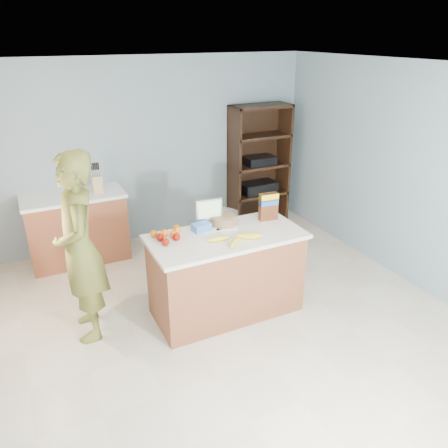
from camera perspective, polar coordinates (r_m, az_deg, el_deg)
name	(u,v)px	position (r m, az deg, el deg)	size (l,w,h in m)	color
floor	(239,325)	(4.60, 1.97, -13.10)	(4.50, 5.00, 0.02)	beige
walls	(242,170)	(3.84, 2.32, 7.02)	(4.52, 5.02, 2.51)	gray
counter_peninsula	(226,277)	(4.59, 0.28, -6.92)	(1.56, 0.76, 0.90)	brown
back_cabinet	(77,227)	(5.93, -18.62, -0.43)	(1.24, 0.62, 0.90)	brown
shelving_unit	(257,167)	(6.76, 4.38, 7.45)	(0.90, 0.40, 1.80)	black
person	(80,249)	(4.25, -18.32, -3.09)	(0.67, 0.44, 1.84)	brown
knife_block	(97,184)	(5.70, -16.24, 5.05)	(0.12, 0.10, 0.31)	tan
envelopes	(219,230)	(4.47, -0.63, -0.74)	(0.41, 0.21, 0.00)	white
bananas	(238,238)	(4.23, 1.86, -1.87)	(0.56, 0.27, 0.05)	yellow
apples	(167,239)	(4.23, -7.40, -1.94)	(0.22, 0.20, 0.08)	maroon
oranges	(169,233)	(4.36, -7.26, -1.13)	(0.32, 0.21, 0.07)	orange
blue_carton	(202,227)	(4.44, -2.96, -0.42)	(0.18, 0.12, 0.08)	blue
salad_bowl	(224,219)	(4.58, -0.03, 0.66)	(0.30, 0.30, 0.13)	#267219
tv	(209,210)	(4.54, -1.99, 1.79)	(0.28, 0.12, 0.28)	silver
cereal_box	(269,205)	(4.67, 5.84, 2.53)	(0.21, 0.09, 0.30)	#592B14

